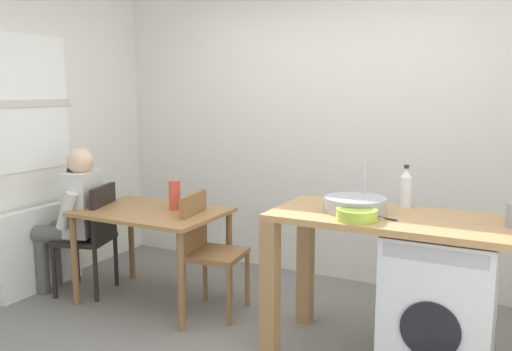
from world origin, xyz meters
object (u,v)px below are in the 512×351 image
at_px(vase, 175,195).
at_px(chair_person_seat, 93,233).
at_px(chair_opposite, 207,246).
at_px(washing_machine, 439,303).
at_px(mixing_bowl, 357,214).
at_px(seated_person, 73,212).
at_px(bottle_tall_green, 406,188).
at_px(dining_table, 152,222).

bearing_deg(vase, chair_person_seat, -165.65).
bearing_deg(vase, chair_opposite, -10.30).
relative_size(washing_machine, mixing_bowl, 3.62).
height_order(seated_person, vase, seated_person).
height_order(chair_person_seat, bottle_tall_green, bottle_tall_green).
distance_m(seated_person, washing_machine, 2.88).
distance_m(bottle_tall_green, mixing_bowl, 0.51).
bearing_deg(bottle_tall_green, chair_opposite, -173.83).
relative_size(bottle_tall_green, vase, 1.18).
bearing_deg(mixing_bowl, bottle_tall_green, 70.04).
bearing_deg(bottle_tall_green, chair_person_seat, -173.63).
distance_m(chair_opposite, mixing_bowl, 1.35).
height_order(chair_person_seat, mixing_bowl, mixing_bowl).
bearing_deg(dining_table, washing_machine, -2.26).
bearing_deg(seated_person, chair_opposite, -98.64).
bearing_deg(dining_table, bottle_tall_green, 5.85).
relative_size(chair_person_seat, seated_person, 0.75).
distance_m(chair_opposite, seated_person, 1.20).
bearing_deg(vase, dining_table, -146.31).
xyz_separation_m(dining_table, washing_machine, (2.17, -0.09, -0.21)).
distance_m(seated_person, bottle_tall_green, 2.63).
bearing_deg(chair_person_seat, vase, -92.28).
xyz_separation_m(dining_table, chair_person_seat, (-0.55, -0.08, -0.14)).
height_order(seated_person, washing_machine, seated_person).
xyz_separation_m(chair_opposite, washing_machine, (1.69, -0.13, -0.08)).
xyz_separation_m(chair_person_seat, mixing_bowl, (2.26, -0.20, 0.45)).
distance_m(chair_person_seat, bottle_tall_green, 2.51).
bearing_deg(chair_person_seat, seated_person, 90.00).
bearing_deg(bottle_tall_green, vase, -176.93).
height_order(chair_opposite, washing_machine, chair_opposite).
relative_size(chair_opposite, mixing_bowl, 3.79).
distance_m(dining_table, mixing_bowl, 1.76).
height_order(washing_machine, bottle_tall_green, bottle_tall_green).
xyz_separation_m(chair_opposite, seated_person, (-1.18, -0.17, 0.16)).
height_order(dining_table, washing_machine, washing_machine).
xyz_separation_m(dining_table, mixing_bowl, (1.71, -0.28, 0.31)).
bearing_deg(washing_machine, chair_opposite, 175.73).
xyz_separation_m(washing_machine, mixing_bowl, (-0.45, -0.20, 0.53)).
bearing_deg(chair_opposite, bottle_tall_green, 89.00).
relative_size(seated_person, vase, 5.22).
relative_size(dining_table, washing_machine, 1.28).
relative_size(chair_person_seat, vase, 3.91).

